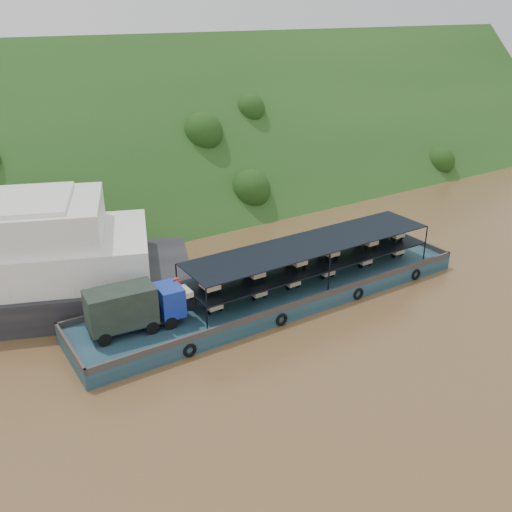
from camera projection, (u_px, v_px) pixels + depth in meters
ground at (294, 297)px, 49.25m from camera, size 160.00×160.00×0.00m
hillside at (136, 191)px, 76.92m from camera, size 140.00×39.60×39.60m
cargo_barge at (265, 292)px, 47.42m from camera, size 35.00×7.18×4.75m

